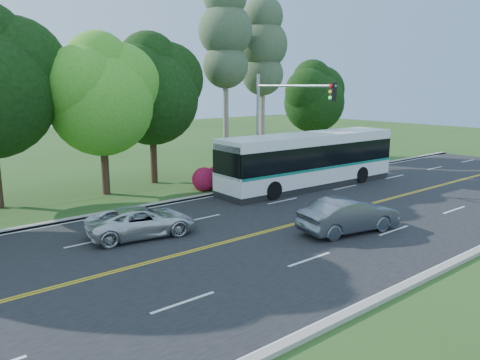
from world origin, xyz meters
TOP-DOWN VIEW (x-y plane):
  - ground at (0.00, 0.00)m, footprint 120.00×120.00m
  - road at (0.00, 0.00)m, footprint 60.00×14.00m
  - curb_north at (0.00, 7.15)m, footprint 60.00×0.30m
  - curb_south at (0.00, -7.15)m, footprint 60.00×0.30m
  - grass_verge at (0.00, 9.00)m, footprint 60.00×4.00m
  - lane_markings at (-0.09, 0.00)m, footprint 57.60×13.82m
  - tree_row at (-5.15, 12.13)m, footprint 44.70×9.10m
  - bougainvillea_hedge at (7.18, 8.15)m, footprint 9.50×2.25m
  - traffic_signal at (6.49, 5.40)m, footprint 0.42×6.10m
  - transit_bus at (8.92, 5.17)m, footprint 12.91×3.24m
  - sedan at (3.29, -2.32)m, footprint 4.81×2.46m
  - suv at (-3.96, 2.92)m, footprint 4.88×2.92m

SIDE VIEW (x-z plane):
  - ground at x=0.00m, z-range 0.00..0.00m
  - road at x=0.00m, z-range 0.00..0.02m
  - lane_markings at x=-0.09m, z-range 0.02..0.02m
  - grass_verge at x=0.00m, z-range 0.00..0.10m
  - curb_north at x=0.00m, z-range 0.00..0.15m
  - curb_south at x=0.00m, z-range 0.00..0.15m
  - suv at x=-3.96m, z-range 0.02..1.29m
  - bougainvillea_hedge at x=7.18m, z-range -0.03..1.47m
  - sedan at x=3.29m, z-range 0.02..1.53m
  - transit_bus at x=8.92m, z-range 0.00..3.36m
  - traffic_signal at x=6.49m, z-range 1.17..8.17m
  - tree_row at x=-5.15m, z-range -0.19..13.65m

